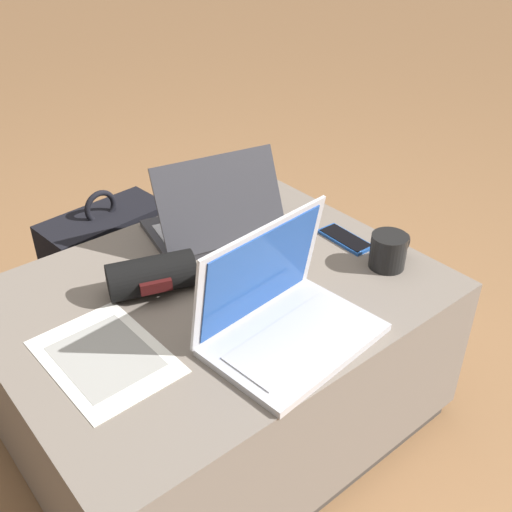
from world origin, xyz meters
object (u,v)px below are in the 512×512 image
at_px(backpack, 110,278).
at_px(wrist_brace, 152,275).
at_px(cell_phone, 345,239).
at_px(laptop_near, 283,316).
at_px(coffee_mug, 389,251).
at_px(paper_sheet, 105,357).
at_px(laptop_far, 215,219).

xyz_separation_m(backpack, wrist_brace, (-0.08, -0.42, 0.27)).
bearing_deg(cell_phone, wrist_brace, -12.31).
relative_size(cell_phone, wrist_brace, 0.72).
height_order(laptop_near, coffee_mug, laptop_near).
relative_size(paper_sheet, wrist_brace, 1.41).
bearing_deg(laptop_near, paper_sheet, 145.27).
bearing_deg(laptop_near, coffee_mug, -0.82).
bearing_deg(paper_sheet, laptop_far, 26.53).
relative_size(cell_phone, coffee_mug, 1.23).
bearing_deg(laptop_far, backpack, -47.52).
bearing_deg(backpack, paper_sheet, 58.39).
relative_size(paper_sheet, coffee_mug, 2.44).
height_order(laptop_far, backpack, laptop_far).
xyz_separation_m(laptop_near, wrist_brace, (-0.13, 0.31, -0.01)).
xyz_separation_m(laptop_far, paper_sheet, (-0.45, -0.24, -0.05)).
height_order(cell_phone, paper_sheet, cell_phone).
distance_m(laptop_near, coffee_mug, 0.37).
distance_m(laptop_near, cell_phone, 0.42).
height_order(laptop_far, coffee_mug, laptop_far).
bearing_deg(laptop_far, wrist_brace, 35.62).
relative_size(laptop_near, laptop_far, 0.99).
height_order(laptop_near, paper_sheet, laptop_near).
distance_m(cell_phone, paper_sheet, 0.69).
bearing_deg(laptop_far, laptop_near, 84.40).
relative_size(backpack, wrist_brace, 2.35).
bearing_deg(paper_sheet, coffee_mug, -13.64).
height_order(cell_phone, backpack, backpack).
xyz_separation_m(cell_phone, paper_sheet, (-0.69, -0.00, -0.00)).
distance_m(laptop_near, backpack, 0.78).
bearing_deg(paper_sheet, backpack, 62.05).
distance_m(cell_phone, backpack, 0.73).
height_order(laptop_near, laptop_far, laptop_near).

